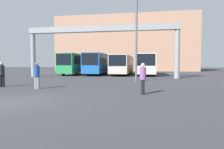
# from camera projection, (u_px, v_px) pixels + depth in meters

# --- Properties ---
(ground_plane) EXTENTS (200.00, 200.00, 0.00)m
(ground_plane) POSITION_uv_depth(u_px,v_px,m) (12.00, 102.00, 8.53)
(ground_plane) COLOR #38383D
(building_backdrop) EXTENTS (34.78, 12.00, 13.64)m
(building_backdrop) POSITION_uv_depth(u_px,v_px,m) (126.00, 45.00, 52.99)
(building_backdrop) COLOR tan
(building_backdrop) RESTS_ON ground
(overhead_gantry) EXTENTS (18.67, 0.80, 6.31)m
(overhead_gantry) POSITION_uv_depth(u_px,v_px,m) (100.00, 36.00, 24.36)
(overhead_gantry) COLOR gray
(overhead_gantry) RESTS_ON ground
(bus_slot_0) EXTENTS (2.44, 10.37, 3.19)m
(bus_slot_0) POSITION_uv_depth(u_px,v_px,m) (77.00, 63.00, 32.16)
(bus_slot_0) COLOR #268C4C
(bus_slot_0) RESTS_ON ground
(bus_slot_1) EXTENTS (2.55, 11.67, 3.21)m
(bus_slot_1) POSITION_uv_depth(u_px,v_px,m) (100.00, 63.00, 32.16)
(bus_slot_1) COLOR #1959A5
(bus_slot_1) RESTS_ON ground
(bus_slot_2) EXTENTS (2.54, 12.29, 2.95)m
(bus_slot_2) POSITION_uv_depth(u_px,v_px,m) (123.00, 64.00, 31.82)
(bus_slot_2) COLOR beige
(bus_slot_2) RESTS_ON ground
(bus_slot_3) EXTENTS (2.54, 11.66, 3.06)m
(bus_slot_3) POSITION_uv_depth(u_px,v_px,m) (146.00, 63.00, 30.87)
(bus_slot_3) COLOR silver
(bus_slot_3) RESTS_ON ground
(pedestrian_near_left) EXTENTS (0.36, 0.36, 1.75)m
(pedestrian_near_left) POSITION_uv_depth(u_px,v_px,m) (37.00, 75.00, 13.23)
(pedestrian_near_left) COLOR gray
(pedestrian_near_left) RESTS_ON ground
(pedestrian_mid_left) EXTENTS (0.35, 0.35, 1.70)m
(pedestrian_mid_left) POSITION_uv_depth(u_px,v_px,m) (143.00, 78.00, 10.79)
(pedestrian_mid_left) COLOR black
(pedestrian_mid_left) RESTS_ON ground
(pedestrian_far_center) EXTENTS (0.37, 0.37, 1.79)m
(pedestrian_far_center) POSITION_uv_depth(u_px,v_px,m) (2.00, 74.00, 14.31)
(pedestrian_far_center) COLOR black
(pedestrian_far_center) RESTS_ON ground
(lamp_post) EXTENTS (0.36, 0.36, 8.17)m
(lamp_post) POSITION_uv_depth(u_px,v_px,m) (136.00, 34.00, 18.66)
(lamp_post) COLOR #595B60
(lamp_post) RESTS_ON ground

